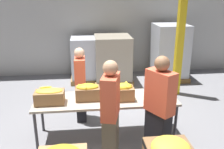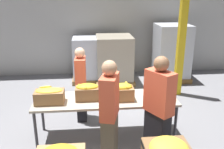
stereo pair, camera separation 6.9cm
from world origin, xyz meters
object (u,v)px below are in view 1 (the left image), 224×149
banana_box_3 (160,89)px  volunteer_0 (81,85)px  banana_box_2 (122,91)px  volunteer_2 (159,110)px  sorting_table (106,101)px  pallet_stack_0 (113,60)px  pallet_stack_2 (170,53)px  support_pillar (182,16)px  banana_box_1 (87,92)px  banana_box_0 (49,96)px  volunteer_1 (111,114)px  pallet_stack_1 (87,60)px

banana_box_3 → volunteer_0: (-1.42, 0.75, -0.14)m
banana_box_2 → volunteer_2: size_ratio=0.24×
banana_box_3 → sorting_table: bearing=178.2°
pallet_stack_0 → pallet_stack_2: pallet_stack_2 is taller
sorting_table → banana_box_3: (0.97, -0.03, 0.20)m
support_pillar → banana_box_1: bearing=-141.6°
banana_box_1 → support_pillar: bearing=38.4°
banana_box_0 → banana_box_3: banana_box_3 is taller
support_pillar → pallet_stack_0: size_ratio=2.94×
volunteer_2 → pallet_stack_2: size_ratio=1.03×
sorting_table → banana_box_3: size_ratio=6.08×
banana_box_3 → support_pillar: (1.03, 1.87, 1.09)m
volunteer_1 → banana_box_2: bearing=-7.4°
banana_box_1 → banana_box_0: bearing=-172.4°
banana_box_0 → banana_box_1: banana_box_1 is taller
pallet_stack_0 → pallet_stack_2: bearing=2.6°
volunteer_1 → pallet_stack_0: size_ratio=1.23×
sorting_table → pallet_stack_2: bearing=54.1°
sorting_table → pallet_stack_2: 3.71m
banana_box_1 → volunteer_2: volunteer_2 is taller
volunteer_0 → volunteer_1: 1.50m
banana_box_0 → volunteer_2: 1.83m
banana_box_3 → support_pillar: bearing=61.1°
sorting_table → banana_box_2: size_ratio=6.13×
banana_box_3 → volunteer_2: size_ratio=0.24×
banana_box_1 → pallet_stack_2: (2.50, 3.01, -0.10)m
banana_box_0 → banana_box_3: (1.93, 0.06, 0.01)m
volunteer_0 → pallet_stack_1: 2.43m
banana_box_0 → banana_box_1: bearing=7.6°
banana_box_3 → pallet_stack_0: size_ratio=0.30×
volunteer_0 → banana_box_2: bearing=43.8°
banana_box_2 → pallet_stack_1: (-0.55, 3.21, -0.28)m
volunteer_1 → pallet_stack_1: (-0.29, 3.85, -0.19)m
pallet_stack_2 → volunteer_2: bearing=-111.0°
banana_box_0 → volunteer_1: 1.16m
banana_box_2 → support_pillar: bearing=48.0°
sorting_table → banana_box_3: bearing=-1.8°
banana_box_0 → pallet_stack_1: 3.31m
sorting_table → banana_box_3: 0.99m
banana_box_1 → banana_box_2: bearing=-7.0°
banana_box_1 → pallet_stack_0: size_ratio=0.31×
support_pillar → pallet_stack_0: support_pillar is taller
banana_box_1 → volunteer_2: (1.09, -0.68, -0.07)m
pallet_stack_0 → pallet_stack_2: (1.73, 0.08, 0.15)m
volunteer_0 → pallet_stack_1: bearing=177.1°
pallet_stack_0 → volunteer_2: bearing=-85.0°
banana_box_2 → volunteer_2: volunteer_2 is taller
banana_box_1 → volunteer_1: bearing=-65.1°
banana_box_1 → pallet_stack_2: 3.91m
volunteer_1 → support_pillar: 3.44m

